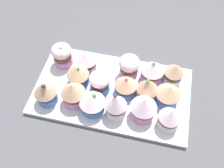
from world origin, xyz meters
TOP-DOWN VIEW (x-y plane):
  - ground_plane at (0.00, 0.00)cm, footprint 180.00×180.00cm
  - baking_tray at (0.00, 0.00)cm, footprint 42.96×24.11cm
  - cupcake_0 at (-15.87, -7.00)cm, footprint 5.48×5.48cm
  - cupcake_1 at (-10.06, -6.45)cm, footprint 6.34×6.34cm
  - cupcake_2 at (-3.45, -6.42)cm, footprint 5.91×5.91cm
  - cupcake_3 at (8.79, -5.69)cm, footprint 5.85×5.85cm
  - cupcake_4 at (16.25, -6.38)cm, footprint 5.79×5.79cm
  - cupcake_5 at (-15.09, 0.39)cm, footprint 6.66×6.66cm
  - cupcake_6 at (-9.51, 0.35)cm, footprint 5.73×5.73cm
  - cupcake_7 at (-3.74, -0.16)cm, footprint 6.01×6.01cm
  - cupcake_8 at (3.26, 0.51)cm, footprint 5.64×5.64cm
  - cupcake_9 at (9.72, -0.55)cm, footprint 6.21×6.21cm
  - cupcake_10 at (-16.04, 6.92)cm, footprint 5.61×5.61cm
  - cupcake_11 at (-9.35, 5.72)cm, footprint 6.77×6.77cm
  - cupcake_12 at (-2.57, 6.79)cm, footprint 5.55×5.55cm
  - cupcake_13 at (3.57, 6.93)cm, footprint 6.78×6.78cm
  - cupcake_14 at (9.01, 5.58)cm, footprint 6.39×6.39cm
  - cupcake_15 at (16.15, 6.95)cm, footprint 5.90×5.90cm

SIDE VIEW (x-z plane):
  - ground_plane at x=0.00cm, z-range -3.00..0.00cm
  - baking_tray at x=0.00cm, z-range 0.00..1.20cm
  - cupcake_7 at x=-3.74cm, z-range 1.09..7.76cm
  - cupcake_5 at x=-15.09cm, z-range 1.34..7.72cm
  - cupcake_0 at x=-15.87cm, z-range 1.29..8.04cm
  - cupcake_10 at x=-16.04cm, z-range 1.24..8.09cm
  - cupcake_9 at x=9.72cm, z-range 1.23..8.12cm
  - cupcake_13 at x=3.57cm, z-range 1.19..8.16cm
  - cupcake_1 at x=-10.06cm, z-range 1.10..8.30cm
  - cupcake_8 at x=3.26cm, z-range 1.33..8.11cm
  - cupcake_3 at x=8.79cm, z-range 1.32..8.28cm
  - cupcake_4 at x=16.25cm, z-range 1.15..8.74cm
  - cupcake_2 at x=-3.45cm, z-range 1.36..8.64cm
  - cupcake_6 at x=-9.51cm, z-range 1.16..9.08cm
  - cupcake_14 at x=9.01cm, z-range 1.34..8.94cm
  - cupcake_15 at x=16.15cm, z-range 1.25..9.22cm
  - cupcake_11 at x=-9.35cm, z-range 1.41..9.33cm
  - cupcake_12 at x=-2.57cm, z-range 1.18..9.63cm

